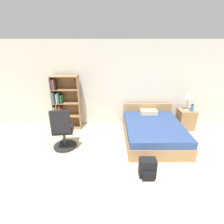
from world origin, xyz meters
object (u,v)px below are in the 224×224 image
(office_chair, at_px, (63,131))
(table_lamp, at_px, (189,96))
(water_bottle, at_px, (192,108))
(nightstand, at_px, (186,119))
(bookshelf, at_px, (63,105))
(bed, at_px, (153,131))
(backpack_black, at_px, (148,168))

(office_chair, relative_size, table_lamp, 1.96)
(water_bottle, bearing_deg, table_lamp, 143.25)
(table_lamp, bearing_deg, nightstand, 30.63)
(table_lamp, xyz_separation_m, water_bottle, (0.12, -0.09, -0.34))
(bookshelf, xyz_separation_m, nightstand, (3.75, -0.09, -0.45))
(water_bottle, bearing_deg, nightstand, 125.80)
(bed, bearing_deg, table_lamp, 29.59)
(bookshelf, distance_m, backpack_black, 3.14)
(office_chair, distance_m, nightstand, 3.66)
(water_bottle, relative_size, backpack_black, 0.59)
(bed, xyz_separation_m, office_chair, (-2.31, -0.46, 0.24))
(office_chair, bearing_deg, backpack_black, -27.71)
(bed, height_order, table_lamp, table_lamp)
(bed, bearing_deg, office_chair, -168.66)
(office_chair, height_order, table_lamp, table_lamp)
(nightstand, distance_m, table_lamp, 0.75)
(water_bottle, distance_m, backpack_black, 2.66)
(water_bottle, height_order, backpack_black, water_bottle)
(bookshelf, xyz_separation_m, bed, (2.59, -0.75, -0.50))
(table_lamp, bearing_deg, office_chair, -162.21)
(bed, relative_size, nightstand, 3.17)
(bookshelf, relative_size, water_bottle, 7.17)
(nightstand, relative_size, water_bottle, 2.70)
(bed, distance_m, nightstand, 1.34)
(bookshelf, height_order, table_lamp, bookshelf)
(table_lamp, bearing_deg, bookshelf, 178.33)
(table_lamp, bearing_deg, bed, -150.41)
(bookshelf, bearing_deg, water_bottle, -2.96)
(office_chair, bearing_deg, water_bottle, 15.89)
(bookshelf, height_order, bed, bookshelf)
(nightstand, height_order, water_bottle, water_bottle)
(office_chair, distance_m, water_bottle, 3.70)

